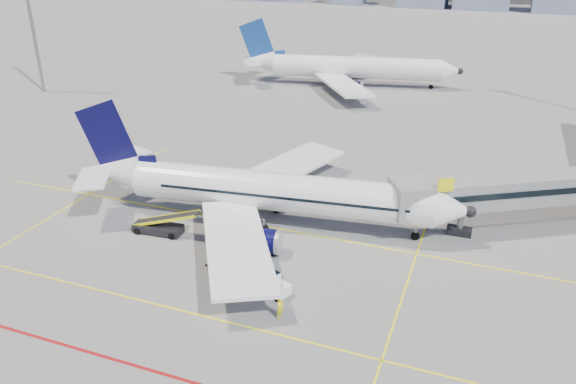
# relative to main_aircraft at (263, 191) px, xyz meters

# --- Properties ---
(ground) EXTENTS (420.00, 420.00, 0.00)m
(ground) POSITION_rel_main_aircraft_xyz_m (0.48, -8.71, -3.22)
(ground) COLOR gray
(ground) RESTS_ON ground
(apron_markings) EXTENTS (90.00, 35.12, 0.01)m
(apron_markings) POSITION_rel_main_aircraft_xyz_m (-0.10, -12.62, -3.22)
(apron_markings) COLOR #FFF60D
(apron_markings) RESTS_ON ground
(jet_bridge) EXTENTS (23.55, 15.78, 6.30)m
(jet_bridge) POSITION_rel_main_aircraft_xyz_m (23.99, 8.20, 0.52)
(jet_bridge) COLOR #96989E
(jet_bridge) RESTS_ON ground
(floodlight_mast_nw) EXTENTS (3.20, 0.61, 25.45)m
(floodlight_mast_nw) POSITION_rel_main_aircraft_xyz_m (-54.52, 31.29, 10.36)
(floodlight_mast_nw) COLOR gray
(floodlight_mast_nw) RESTS_ON ground
(main_aircraft) EXTENTS (36.99, 32.15, 10.91)m
(main_aircraft) POSITION_rel_main_aircraft_xyz_m (0.00, 0.00, 0.00)
(main_aircraft) COLOR white
(main_aircraft) RESTS_ON ground
(second_aircraft) EXTENTS (39.11, 33.78, 11.50)m
(second_aircraft) POSITION_rel_main_aircraft_xyz_m (-6.80, 53.82, -0.00)
(second_aircraft) COLOR white
(second_aircraft) RESTS_ON ground
(baggage_tug) EXTENTS (2.70, 2.19, 1.65)m
(baggage_tug) POSITION_rel_main_aircraft_xyz_m (5.23, -10.32, -2.44)
(baggage_tug) COLOR white
(baggage_tug) RESTS_ON ground
(cargo_dolly) EXTENTS (3.88, 1.90, 2.08)m
(cargo_dolly) POSITION_rel_main_aircraft_xyz_m (0.74, -8.44, -2.09)
(cargo_dolly) COLOR black
(cargo_dolly) RESTS_ON ground
(belt_loader) EXTENTS (6.50, 2.09, 2.62)m
(belt_loader) POSITION_rel_main_aircraft_xyz_m (-7.91, -5.29, -2.55)
(belt_loader) COLOR black
(belt_loader) RESTS_ON ground
(ramp_worker) EXTENTS (0.62, 0.76, 1.80)m
(ramp_worker) POSITION_rel_main_aircraft_xyz_m (6.84, -12.97, -2.32)
(ramp_worker) COLOR yellow
(ramp_worker) RESTS_ON ground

